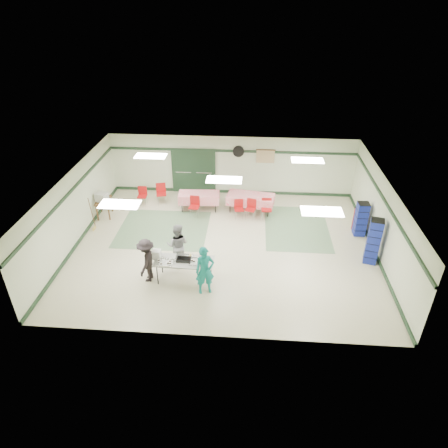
# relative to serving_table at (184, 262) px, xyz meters

# --- Properties ---
(floor) EXTENTS (11.00, 11.00, 0.00)m
(floor) POSITION_rel_serving_table_xyz_m (1.13, 2.10, -0.72)
(floor) COLOR #C0B99A
(floor) RESTS_ON ground
(ceiling) EXTENTS (11.00, 11.00, 0.00)m
(ceiling) POSITION_rel_serving_table_xyz_m (1.13, 2.10, 1.98)
(ceiling) COLOR white
(ceiling) RESTS_ON wall_back
(wall_back) EXTENTS (11.00, 0.00, 11.00)m
(wall_back) POSITION_rel_serving_table_xyz_m (1.13, 6.60, 0.63)
(wall_back) COLOR beige
(wall_back) RESTS_ON floor
(wall_front) EXTENTS (11.00, 0.00, 11.00)m
(wall_front) POSITION_rel_serving_table_xyz_m (1.13, -2.40, 0.63)
(wall_front) COLOR beige
(wall_front) RESTS_ON floor
(wall_left) EXTENTS (0.00, 9.00, 9.00)m
(wall_left) POSITION_rel_serving_table_xyz_m (-4.37, 2.10, 0.63)
(wall_left) COLOR beige
(wall_left) RESTS_ON floor
(wall_right) EXTENTS (0.00, 9.00, 9.00)m
(wall_right) POSITION_rel_serving_table_xyz_m (6.63, 2.10, 0.63)
(wall_right) COLOR beige
(wall_right) RESTS_ON floor
(trim_back) EXTENTS (11.00, 0.06, 0.10)m
(trim_back) POSITION_rel_serving_table_xyz_m (1.13, 6.57, 1.33)
(trim_back) COLOR #1D3622
(trim_back) RESTS_ON wall_back
(baseboard_back) EXTENTS (11.00, 0.06, 0.12)m
(baseboard_back) POSITION_rel_serving_table_xyz_m (1.13, 6.57, -0.66)
(baseboard_back) COLOR #1D3622
(baseboard_back) RESTS_ON floor
(trim_left) EXTENTS (0.06, 9.00, 0.10)m
(trim_left) POSITION_rel_serving_table_xyz_m (-4.34, 2.10, 1.33)
(trim_left) COLOR #1D3622
(trim_left) RESTS_ON wall_back
(baseboard_left) EXTENTS (0.06, 9.00, 0.12)m
(baseboard_left) POSITION_rel_serving_table_xyz_m (-4.34, 2.10, -0.66)
(baseboard_left) COLOR #1D3622
(baseboard_left) RESTS_ON floor
(trim_right) EXTENTS (0.06, 9.00, 0.10)m
(trim_right) POSITION_rel_serving_table_xyz_m (6.60, 2.10, 1.33)
(trim_right) COLOR #1D3622
(trim_right) RESTS_ON wall_back
(baseboard_right) EXTENTS (0.06, 9.00, 0.12)m
(baseboard_right) POSITION_rel_serving_table_xyz_m (6.60, 2.10, -0.66)
(baseboard_right) COLOR #1D3622
(baseboard_right) RESTS_ON floor
(green_patch_a) EXTENTS (3.50, 3.00, 0.01)m
(green_patch_a) POSITION_rel_serving_table_xyz_m (-1.37, 3.10, -0.71)
(green_patch_a) COLOR gray
(green_patch_a) RESTS_ON floor
(green_patch_b) EXTENTS (2.50, 3.50, 0.01)m
(green_patch_b) POSITION_rel_serving_table_xyz_m (3.93, 3.60, -0.71)
(green_patch_b) COLOR gray
(green_patch_b) RESTS_ON floor
(double_door_left) EXTENTS (0.90, 0.06, 2.10)m
(double_door_left) POSITION_rel_serving_table_xyz_m (-1.07, 6.54, 0.33)
(double_door_left) COLOR gray
(double_door_left) RESTS_ON floor
(double_door_right) EXTENTS (0.90, 0.06, 2.10)m
(double_door_right) POSITION_rel_serving_table_xyz_m (-0.12, 6.54, 0.33)
(double_door_right) COLOR gray
(double_door_right) RESTS_ON floor
(door_frame) EXTENTS (2.00, 0.03, 2.15)m
(door_frame) POSITION_rel_serving_table_xyz_m (-0.60, 6.52, 0.33)
(door_frame) COLOR #1D3622
(door_frame) RESTS_ON floor
(wall_fan) EXTENTS (0.50, 0.10, 0.50)m
(wall_fan) POSITION_rel_serving_table_xyz_m (1.43, 6.54, 1.33)
(wall_fan) COLOR black
(wall_fan) RESTS_ON wall_back
(scroll_banner) EXTENTS (0.80, 0.02, 0.60)m
(scroll_banner) POSITION_rel_serving_table_xyz_m (2.63, 6.54, 1.13)
(scroll_banner) COLOR tan
(scroll_banner) RESTS_ON wall_back
(serving_table) EXTENTS (1.92, 0.82, 0.76)m
(serving_table) POSITION_rel_serving_table_xyz_m (0.00, 0.00, 0.00)
(serving_table) COLOR #9C9C97
(serving_table) RESTS_ON floor
(sheet_tray_right) EXTENTS (0.57, 0.44, 0.02)m
(sheet_tray_right) POSITION_rel_serving_table_xyz_m (0.47, -0.04, 0.05)
(sheet_tray_right) COLOR silver
(sheet_tray_right) RESTS_ON serving_table
(sheet_tray_mid) EXTENTS (0.56, 0.43, 0.02)m
(sheet_tray_mid) POSITION_rel_serving_table_xyz_m (-0.02, 0.13, 0.05)
(sheet_tray_mid) COLOR silver
(sheet_tray_mid) RESTS_ON serving_table
(sheet_tray_left) EXTENTS (0.56, 0.43, 0.02)m
(sheet_tray_left) POSITION_rel_serving_table_xyz_m (-0.60, -0.17, 0.05)
(sheet_tray_left) COLOR silver
(sheet_tray_left) RESTS_ON serving_table
(baking_pan) EXTENTS (0.47, 0.30, 0.08)m
(baking_pan) POSITION_rel_serving_table_xyz_m (-0.00, 0.02, 0.08)
(baking_pan) COLOR black
(baking_pan) RESTS_ON serving_table
(foam_box_stack) EXTENTS (0.27, 0.24, 0.30)m
(foam_box_stack) POSITION_rel_serving_table_xyz_m (-0.89, 0.09, 0.19)
(foam_box_stack) COLOR white
(foam_box_stack) RESTS_ON serving_table
(volunteer_teal) EXTENTS (0.68, 0.55, 1.63)m
(volunteer_teal) POSITION_rel_serving_table_xyz_m (0.74, -0.54, 0.10)
(volunteer_teal) COLOR #12807E
(volunteer_teal) RESTS_ON floor
(volunteer_grey) EXTENTS (0.78, 0.61, 1.59)m
(volunteer_grey) POSITION_rel_serving_table_xyz_m (-0.34, 0.82, 0.08)
(volunteer_grey) COLOR gray
(volunteer_grey) RESTS_ON floor
(volunteer_dark) EXTENTS (0.63, 1.02, 1.53)m
(volunteer_dark) POSITION_rel_serving_table_xyz_m (-1.19, -0.07, 0.05)
(volunteer_dark) COLOR black
(volunteer_dark) RESTS_ON floor
(dining_table_a) EXTENTS (2.07, 1.18, 0.77)m
(dining_table_a) POSITION_rel_serving_table_xyz_m (2.05, 4.86, -0.15)
(dining_table_a) COLOR red
(dining_table_a) RESTS_ON floor
(dining_table_b) EXTENTS (1.75, 0.85, 0.77)m
(dining_table_b) POSITION_rel_serving_table_xyz_m (-0.15, 4.86, -0.15)
(dining_table_b) COLOR red
(dining_table_b) RESTS_ON floor
(chair_a) EXTENTS (0.47, 0.47, 0.84)m
(chair_a) POSITION_rel_serving_table_xyz_m (2.08, 4.29, -0.21)
(chair_a) COLOR #AF0E18
(chair_a) RESTS_ON floor
(chair_b) EXTENTS (0.42, 0.42, 0.80)m
(chair_b) POSITION_rel_serving_table_xyz_m (1.58, 4.28, -0.23)
(chair_b) COLOR #AF0E18
(chair_b) RESTS_ON floor
(chair_c) EXTENTS (0.43, 0.43, 0.88)m
(chair_c) POSITION_rel_serving_table_xyz_m (2.71, 4.29, -0.18)
(chair_c) COLOR #AF0E18
(chair_c) RESTS_ON floor
(chair_d) EXTENTS (0.43, 0.43, 0.88)m
(chair_d) POSITION_rel_serving_table_xyz_m (-0.26, 4.29, -0.18)
(chair_d) COLOR #AF0E18
(chair_d) RESTS_ON floor
(chair_loose_a) EXTENTS (0.51, 0.51, 0.91)m
(chair_loose_a) POSITION_rel_serving_table_xyz_m (-1.89, 5.34, -0.16)
(chair_loose_a) COLOR #AF0E18
(chair_loose_a) RESTS_ON floor
(chair_loose_b) EXTENTS (0.40, 0.40, 0.83)m
(chair_loose_b) POSITION_rel_serving_table_xyz_m (-2.69, 5.14, -0.21)
(chair_loose_b) COLOR #AF0E18
(chair_loose_b) RESTS_ON floor
(crate_stack_blue_a) EXTENTS (0.43, 0.43, 1.36)m
(crate_stack_blue_a) POSITION_rel_serving_table_xyz_m (6.28, 3.28, -0.04)
(crate_stack_blue_a) COLOR navy
(crate_stack_blue_a) RESTS_ON floor
(crate_stack_red) EXTENTS (0.38, 0.38, 0.97)m
(crate_stack_red) POSITION_rel_serving_table_xyz_m (6.28, 3.51, -0.23)
(crate_stack_red) COLOR maroon
(crate_stack_red) RESTS_ON floor
(crate_stack_blue_b) EXTENTS (0.53, 0.53, 1.68)m
(crate_stack_blue_b) POSITION_rel_serving_table_xyz_m (6.28, 1.48, 0.12)
(crate_stack_blue_b) COLOR navy
(crate_stack_blue_b) RESTS_ON floor
(printer_table) EXTENTS (0.73, 0.99, 0.74)m
(printer_table) POSITION_rel_serving_table_xyz_m (-4.02, 3.98, -0.07)
(printer_table) COLOR brown
(printer_table) RESTS_ON floor
(office_printer) EXTENTS (0.52, 0.48, 0.35)m
(office_printer) POSITION_rel_serving_table_xyz_m (-4.02, 3.91, 0.20)
(office_printer) COLOR #ACACA8
(office_printer) RESTS_ON printer_table
(broom) EXTENTS (0.08, 0.23, 1.39)m
(broom) POSITION_rel_serving_table_xyz_m (-4.10, 2.90, 0.01)
(broom) COLOR brown
(broom) RESTS_ON floor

